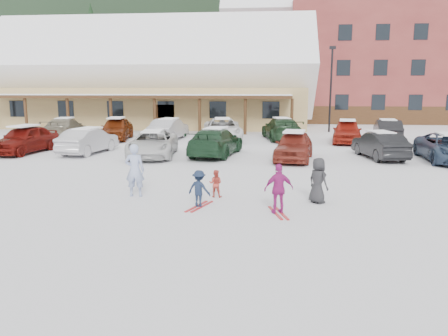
# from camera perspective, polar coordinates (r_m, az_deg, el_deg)

# --- Properties ---
(ground) EXTENTS (160.00, 160.00, 0.00)m
(ground) POSITION_cam_1_polar(r_m,az_deg,el_deg) (13.98, -1.63, -4.76)
(ground) COLOR white
(ground) RESTS_ON ground
(forested_hillside) EXTENTS (300.00, 70.00, 38.00)m
(forested_hillside) POSITION_cam_1_polar(r_m,az_deg,el_deg) (99.57, 4.88, 19.38)
(forested_hillside) COLOR black
(forested_hillside) RESTS_ON ground
(day_lodge) EXTENTS (29.12, 12.50, 10.38)m
(day_lodge) POSITION_cam_1_polar(r_m,az_deg,el_deg) (42.70, -9.05, 10.78)
(day_lodge) COLOR tan
(day_lodge) RESTS_ON ground
(alpine_hotel) EXTENTS (31.48, 14.01, 21.48)m
(alpine_hotel) POSITION_cam_1_polar(r_m,az_deg,el_deg) (53.10, 20.04, 15.29)
(alpine_hotel) COLOR maroon
(alpine_hotel) RESTS_ON ground
(lamp_post) EXTENTS (0.50, 0.25, 6.90)m
(lamp_post) POSITION_cam_1_polar(r_m,az_deg,el_deg) (37.15, 13.79, 10.53)
(lamp_post) COLOR black
(lamp_post) RESTS_ON ground
(conifer_2) EXTENTS (5.28, 5.28, 12.24)m
(conifer_2) POSITION_cam_1_polar(r_m,az_deg,el_deg) (63.89, -24.74, 12.44)
(conifer_2) COLOR black
(conifer_2) RESTS_ON ground
(conifer_3) EXTENTS (3.96, 3.96, 9.18)m
(conifer_3) POSITION_cam_1_polar(r_m,az_deg,el_deg) (57.55, 10.14, 11.83)
(conifer_3) COLOR black
(conifer_3) RESTS_ON ground
(adult_skier) EXTENTS (0.68, 0.47, 1.81)m
(adult_skier) POSITION_cam_1_polar(r_m,az_deg,el_deg) (15.10, -11.58, -0.29)
(adult_skier) COLOR #99A9D4
(adult_skier) RESTS_ON ground
(toddler_red) EXTENTS (0.49, 0.40, 0.94)m
(toddler_red) POSITION_cam_1_polar(r_m,az_deg,el_deg) (14.79, -1.11, -2.03)
(toddler_red) COLOR #BD3E33
(toddler_red) RESTS_ON ground
(child_navy) EXTENTS (0.85, 0.66, 1.16)m
(child_navy) POSITION_cam_1_polar(r_m,az_deg,el_deg) (13.56, -3.27, -2.72)
(child_navy) COLOR #162239
(child_navy) RESTS_ON ground
(skis_child_navy) EXTENTS (0.65, 1.39, 0.03)m
(skis_child_navy) POSITION_cam_1_polar(r_m,az_deg,el_deg) (13.70, -3.25, -5.03)
(skis_child_navy) COLOR #AE181C
(skis_child_navy) RESTS_ON ground
(child_magenta) EXTENTS (0.94, 0.57, 1.49)m
(child_magenta) POSITION_cam_1_polar(r_m,az_deg,el_deg) (12.91, 7.17, -2.73)
(child_magenta) COLOR #A41F76
(child_magenta) RESTS_ON ground
(skis_child_magenta) EXTENTS (0.55, 1.41, 0.03)m
(skis_child_magenta) POSITION_cam_1_polar(r_m,az_deg,el_deg) (13.09, 7.10, -5.84)
(skis_child_magenta) COLOR #AE181C
(skis_child_magenta) RESTS_ON ground
(bystander_dark) EXTENTS (0.83, 0.85, 1.48)m
(bystander_dark) POSITION_cam_1_polar(r_m,az_deg,el_deg) (14.29, 12.18, -1.61)
(bystander_dark) COLOR #27272A
(bystander_dark) RESTS_ON ground
(parked_car_0) EXTENTS (2.37, 4.74, 1.55)m
(parked_car_0) POSITION_cam_1_polar(r_m,az_deg,el_deg) (27.06, -24.59, 3.42)
(parked_car_0) COLOR #630F0A
(parked_car_0) RESTS_ON ground
(parked_car_1) EXTENTS (2.13, 4.50, 1.42)m
(parked_car_1) POSITION_cam_1_polar(r_m,az_deg,el_deg) (25.63, -17.30, 3.41)
(parked_car_1) COLOR #B2B0B5
(parked_car_1) RESTS_ON ground
(parked_car_2) EXTENTS (2.85, 5.22, 1.39)m
(parked_car_2) POSITION_cam_1_polar(r_m,az_deg,el_deg) (23.64, -9.28, 3.14)
(parked_car_2) COLOR silver
(parked_car_2) RESTS_ON ground
(parked_car_3) EXTENTS (2.89, 5.43, 1.50)m
(parked_car_3) POSITION_cam_1_polar(r_m,az_deg,el_deg) (23.74, -1.09, 3.45)
(parked_car_3) COLOR #1B3C24
(parked_car_3) RESTS_ON ground
(parked_car_4) EXTENTS (2.39, 4.56, 1.48)m
(parked_car_4) POSITION_cam_1_polar(r_m,az_deg,el_deg) (22.51, 9.12, 2.90)
(parked_car_4) COLOR maroon
(parked_car_4) RESTS_ON ground
(parked_car_5) EXTENTS (2.19, 4.43, 1.40)m
(parked_car_5) POSITION_cam_1_polar(r_m,az_deg,el_deg) (24.16, 19.66, 2.83)
(parked_car_5) COLOR black
(parked_car_5) RESTS_ON ground
(parked_car_7) EXTENTS (2.91, 5.46, 1.51)m
(parked_car_7) POSITION_cam_1_polar(r_m,az_deg,el_deg) (33.24, -20.04, 4.86)
(parked_car_7) COLOR gray
(parked_car_7) RESTS_ON ground
(parked_car_8) EXTENTS (2.43, 4.78, 1.56)m
(parked_car_8) POSITION_cam_1_polar(r_m,az_deg,el_deg) (31.78, -13.87, 5.00)
(parked_car_8) COLOR maroon
(parked_car_8) RESTS_ON ground
(parked_car_9) EXTENTS (2.09, 4.67, 1.49)m
(parked_car_9) POSITION_cam_1_polar(r_m,az_deg,el_deg) (31.15, -7.19, 5.05)
(parked_car_9) COLOR #ABABB0
(parked_car_9) RESTS_ON ground
(parked_car_10) EXTENTS (3.33, 5.90, 1.56)m
(parked_car_10) POSITION_cam_1_polar(r_m,az_deg,el_deg) (30.32, -0.21, 5.05)
(parked_car_10) COLOR white
(parked_car_10) RESTS_ON ground
(parked_car_11) EXTENTS (3.04, 5.61, 1.54)m
(parked_car_11) POSITION_cam_1_polar(r_m,az_deg,el_deg) (31.07, 7.52, 5.08)
(parked_car_11) COLOR #1F3B21
(parked_car_11) RESTS_ON ground
(parked_car_12) EXTENTS (2.54, 4.73, 1.53)m
(parked_car_12) POSITION_cam_1_polar(r_m,az_deg,el_deg) (30.28, 15.77, 4.62)
(parked_car_12) COLOR #A92416
(parked_car_12) RESTS_ON ground
(parked_car_13) EXTENTS (2.17, 4.63, 1.47)m
(parked_car_13) POSITION_cam_1_polar(r_m,az_deg,el_deg) (32.28, 20.57, 4.64)
(parked_car_13) COLOR black
(parked_car_13) RESTS_ON ground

